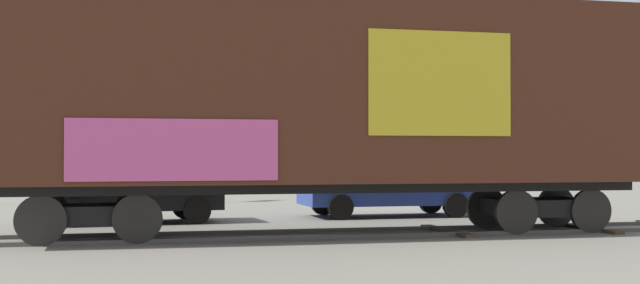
{
  "coord_description": "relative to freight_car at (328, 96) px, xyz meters",
  "views": [
    {
      "loc": [
        -3.91,
        -16.54,
        1.65
      ],
      "look_at": [
        1.72,
        2.23,
        1.93
      ],
      "focal_mm": 47.97,
      "sensor_mm": 36.0,
      "label": 1
    }
  ],
  "objects": [
    {
      "name": "track",
      "position": [
        0.88,
        -0.04,
        -2.78
      ],
      "size": [
        60.0,
        4.73,
        0.08
      ],
      "color": "#4C4742",
      "rests_on": "ground_plane"
    },
    {
      "name": "freight_car",
      "position": [
        0.0,
        0.0,
        0.0
      ],
      "size": [
        13.23,
        3.75,
        4.97
      ],
      "color": "#472316",
      "rests_on": "ground_plane"
    },
    {
      "name": "parked_car_black",
      "position": [
        -3.6,
        4.36,
        -1.93
      ],
      "size": [
        4.15,
        2.02,
        1.78
      ],
      "color": "black",
      "rests_on": "ground_plane"
    },
    {
      "name": "parked_car_blue",
      "position": [
        3.03,
        4.61,
        -1.97
      ],
      "size": [
        4.63,
        2.15,
        1.68
      ],
      "color": "navy",
      "rests_on": "ground_plane"
    },
    {
      "name": "hillside",
      "position": [
        -1.15,
        64.22,
        1.4
      ],
      "size": [
        146.27,
        31.51,
        13.24
      ],
      "color": "gray",
      "rests_on": "ground_plane"
    },
    {
      "name": "ground_plane",
      "position": [
        -1.22,
        0.0,
        -2.82
      ],
      "size": [
        260.0,
        260.0,
        0.0
      ],
      "primitive_type": "plane",
      "color": "slate"
    }
  ]
}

